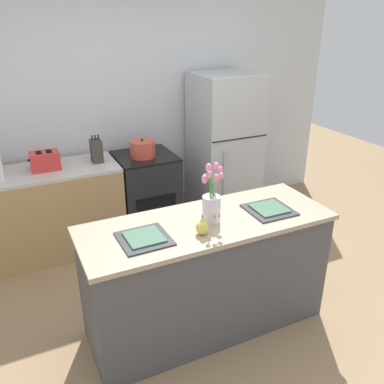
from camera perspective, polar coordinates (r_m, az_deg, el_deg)
ground_plane at (r=3.36m, az=1.93°, el=-17.82°), size 10.00×10.00×0.00m
back_wall at (r=4.47m, az=-9.93°, el=12.09°), size 5.20×0.08×2.70m
kitchen_island at (r=3.08m, az=2.04°, el=-11.50°), size 1.80×0.66×0.91m
back_counter at (r=4.22m, az=-21.40°, el=-3.05°), size 1.68×0.60×0.89m
stove_range at (r=4.41m, az=-6.39°, el=-0.30°), size 0.60×0.61×0.89m
refrigerator at (r=4.64m, az=4.56°, el=6.13°), size 0.68×0.67×1.66m
flower_vase at (r=2.77m, az=2.74°, el=-1.53°), size 0.17×0.17×0.42m
pear_figurine at (r=2.65m, az=1.43°, el=-4.91°), size 0.08×0.08×0.14m
plate_setting_left at (r=2.63m, az=-6.72°, el=-6.45°), size 0.32×0.32×0.02m
plate_setting_right at (r=3.03m, az=10.78°, el=-2.40°), size 0.32×0.32×0.02m
toaster at (r=4.04m, az=-19.93°, el=4.14°), size 0.28×0.18×0.17m
cooking_pot at (r=4.18m, az=-6.96°, el=6.06°), size 0.26×0.26×0.19m
knife_block at (r=4.11m, az=-13.26°, el=5.65°), size 0.10×0.14×0.27m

